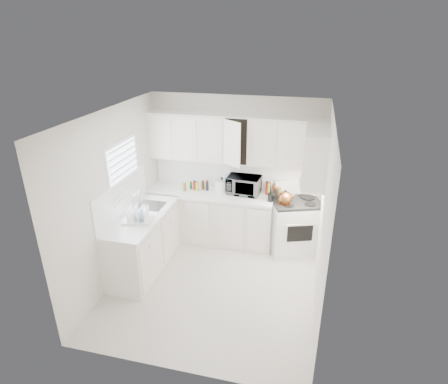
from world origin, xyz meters
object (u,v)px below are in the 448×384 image
(utensil_crock, at_px, (271,192))
(dish_rack, at_px, (137,214))
(stove, at_px, (295,219))
(microwave, at_px, (244,183))
(tea_kettle, at_px, (285,197))
(rice_cooker, at_px, (222,184))

(utensil_crock, bearing_deg, dish_rack, -147.56)
(stove, xyz_separation_m, microwave, (-0.92, 0.10, 0.53))
(tea_kettle, distance_m, rice_cooker, 1.17)
(utensil_crock, bearing_deg, rice_cooker, 165.09)
(stove, bearing_deg, tea_kettle, -157.92)
(stove, bearing_deg, rice_cooker, 155.00)
(utensil_crock, distance_m, dish_rack, 2.18)
(tea_kettle, xyz_separation_m, microwave, (-0.74, 0.26, 0.07))
(microwave, distance_m, utensil_crock, 0.54)
(tea_kettle, relative_size, rice_cooker, 1.15)
(tea_kettle, height_order, dish_rack, tea_kettle)
(microwave, relative_size, rice_cooker, 2.24)
(stove, xyz_separation_m, utensil_crock, (-0.42, -0.11, 0.51))
(rice_cooker, xyz_separation_m, utensil_crock, (0.90, -0.24, 0.04))
(rice_cooker, bearing_deg, tea_kettle, -5.49)
(tea_kettle, bearing_deg, rice_cooker, 167.56)
(stove, distance_m, utensil_crock, 0.67)
(stove, bearing_deg, utensil_crock, 175.43)
(stove, xyz_separation_m, dish_rack, (-2.26, -1.28, 0.46))
(tea_kettle, distance_m, dish_rack, 2.37)
(stove, distance_m, microwave, 1.07)
(microwave, distance_m, dish_rack, 1.93)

